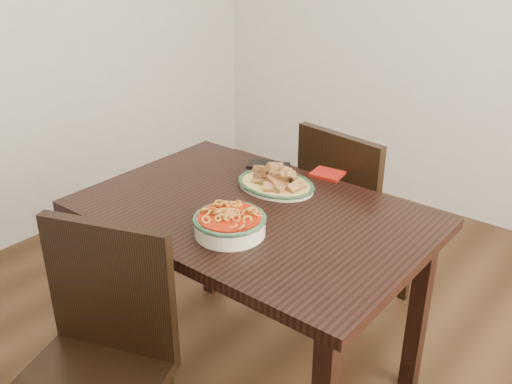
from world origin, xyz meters
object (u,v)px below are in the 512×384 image
Objects in this scene: smartphone at (268,165)px; chair_far at (350,212)px; dining_table at (253,233)px; fish_plate at (276,177)px; noodle_bowl at (230,222)px; chair_near at (97,354)px.

chair_far is at bearing 25.77° from smartphone.
chair_far is 0.45m from smartphone.
dining_table is 7.32× the size of smartphone.
fish_plate is at bearing -69.15° from smartphone.
fish_plate reaches higher than noodle_bowl.
chair_far is 2.88× the size of fish_plate.
chair_near is at bearing -104.99° from noodle_bowl.
fish_plate is at bearing 68.03° from chair_near.
chair_far reaches higher than smartphone.
fish_plate is at bearing 85.55° from chair_far.
chair_far reaches higher than noodle_bowl.
noodle_bowl is at bearing -89.50° from smartphone.
dining_table is 0.24m from noodle_bowl.
dining_table is 5.05× the size of noodle_bowl.
chair_near is at bearing -107.69° from smartphone.
dining_table is at bearing 93.51° from chair_far.
fish_plate reaches higher than smartphone.
chair_near is 5.36× the size of smartphone.
dining_table is 1.36× the size of chair_far.
smartphone reaches higher than dining_table.
chair_far is at bearing 90.34° from noodle_bowl.
fish_plate is 1.29× the size of noodle_bowl.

